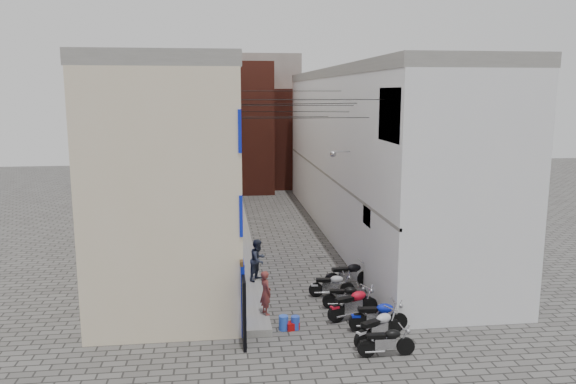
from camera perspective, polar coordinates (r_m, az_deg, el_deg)
name	(u,v)px	position (r m, az deg, el deg)	size (l,w,h in m)	color
ground	(321,334)	(18.81, 3.42, -14.23)	(90.00, 90.00, 0.00)	#53514E
plinth	(241,234)	(30.82, -4.76, -4.24)	(0.90, 26.00, 0.25)	gray
building_left	(184,155)	(30.02, -10.48, 3.73)	(5.10, 27.00, 9.00)	beige
building_right	(369,152)	(31.11, 8.24, 4.03)	(5.94, 26.00, 9.00)	white
building_far_brick_left	(233,127)	(44.94, -5.59, 6.56)	(6.00, 6.00, 10.00)	maroon
building_far_brick_right	(292,137)	(47.40, 0.44, 5.58)	(5.00, 6.00, 8.00)	maroon
building_far_concrete	(254,117)	(50.99, -3.52, 7.57)	(8.00, 5.00, 11.00)	gray
far_shopfront	(261,179)	(42.67, -2.71, 1.28)	(2.00, 0.30, 2.40)	black
overhead_wires	(291,107)	(24.70, 0.34, 8.66)	(5.80, 13.02, 1.32)	black
motorcycle_a	(386,340)	(17.44, 9.96, -14.60)	(0.55, 1.74, 1.01)	black
motorcycle_b	(379,326)	(18.19, 9.20, -13.29)	(0.62, 1.96, 1.13)	silver
motorcycle_c	(378,314)	(19.06, 9.16, -12.17)	(0.62, 1.95, 1.13)	#0B1CB3
motorcycle_d	(353,302)	(19.88, 6.65, -11.09)	(0.64, 2.02, 1.17)	red
motorcycle_e	(345,295)	(20.78, 5.86, -10.39)	(0.53, 1.69, 0.98)	black
motorcycle_f	(332,284)	(21.82, 4.47, -9.29)	(0.56, 1.77, 1.02)	#AAAAAE
motorcycle_g	(349,273)	(22.88, 6.20, -8.21)	(0.64, 2.01, 1.17)	black
person_a	(266,293)	(19.43, -2.29, -10.17)	(0.56, 0.37, 1.53)	brown
person_b	(258,260)	(22.79, -3.05, -6.88)	(0.82, 0.64, 1.69)	#2C3243
water_jug_near	(284,323)	(19.00, -0.46, -13.15)	(0.31, 0.31, 0.49)	blue
water_jug_far	(295,323)	(19.06, 0.75, -13.14)	(0.29, 0.29, 0.45)	blue
red_crate	(292,326)	(19.08, 0.44, -13.43)	(0.41, 0.30, 0.25)	#A10B0C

